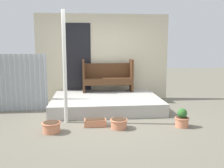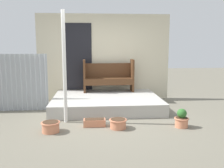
{
  "view_description": "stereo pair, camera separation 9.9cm",
  "coord_description": "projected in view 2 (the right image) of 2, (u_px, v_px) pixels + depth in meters",
  "views": [
    {
      "loc": [
        -0.4,
        -5.47,
        1.7
      ],
      "look_at": [
        0.18,
        0.37,
        0.76
      ],
      "focal_mm": 40.0,
      "sensor_mm": 36.0,
      "label": 1
    },
    {
      "loc": [
        -0.3,
        -5.48,
        1.7
      ],
      "look_at": [
        0.18,
        0.37,
        0.76
      ],
      "focal_mm": 40.0,
      "sensor_mm": 36.0,
      "label": 2
    }
  ],
  "objects": [
    {
      "name": "planter_box_rect",
      "position": [
        95.0,
        122.0,
        5.23
      ],
      "size": [
        0.46,
        0.21,
        0.16
      ],
      "color": "tan",
      "rests_on": "ground_plane"
    },
    {
      "name": "ground_plane",
      "position": [
        106.0,
        120.0,
        5.69
      ],
      "size": [
        24.0,
        24.0,
        0.0
      ],
      "primitive_type": "plane",
      "color": "#706B5B"
    },
    {
      "name": "support_post",
      "position": [
        64.0,
        68.0,
        5.33
      ],
      "size": [
        0.08,
        0.08,
        2.41
      ],
      "color": "white",
      "rests_on": "ground_plane"
    },
    {
      "name": "flower_pot_middle",
      "position": [
        118.0,
        123.0,
        5.09
      ],
      "size": [
        0.37,
        0.37,
        0.2
      ],
      "color": "tan",
      "rests_on": "ground_plane"
    },
    {
      "name": "flower_pot_right",
      "position": [
        182.0,
        119.0,
        5.15
      ],
      "size": [
        0.3,
        0.3,
        0.39
      ],
      "color": "tan",
      "rests_on": "ground_plane"
    },
    {
      "name": "flower_pot_left",
      "position": [
        51.0,
        126.0,
        4.87
      ],
      "size": [
        0.38,
        0.38,
        0.21
      ],
      "color": "tan",
      "rests_on": "ground_plane"
    },
    {
      "name": "house_wall",
      "position": [
        103.0,
        58.0,
        7.6
      ],
      "size": [
        4.01,
        0.08,
        2.6
      ],
      "color": "beige",
      "rests_on": "ground_plane"
    },
    {
      "name": "bench",
      "position": [
        108.0,
        75.0,
        7.36
      ],
      "size": [
        1.48,
        0.42,
        0.95
      ],
      "rotation": [
        0.0,
        0.0,
        0.01
      ],
      "color": "#4C2D19",
      "rests_on": "porch_slab"
    },
    {
      "name": "porch_slab",
      "position": [
        106.0,
        102.0,
        6.72
      ],
      "size": [
        2.81,
        2.12,
        0.31
      ],
      "color": "#B2AFA8",
      "rests_on": "ground_plane"
    }
  ]
}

